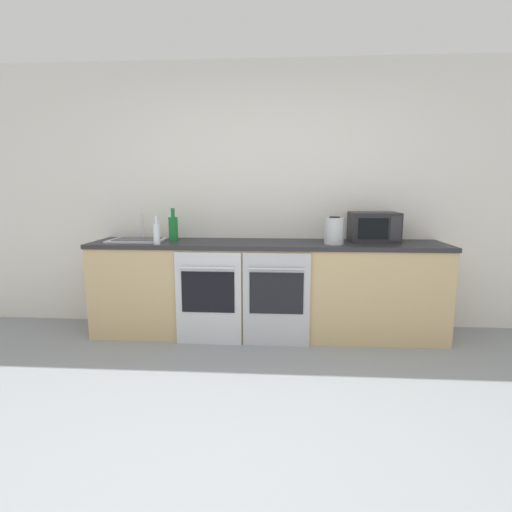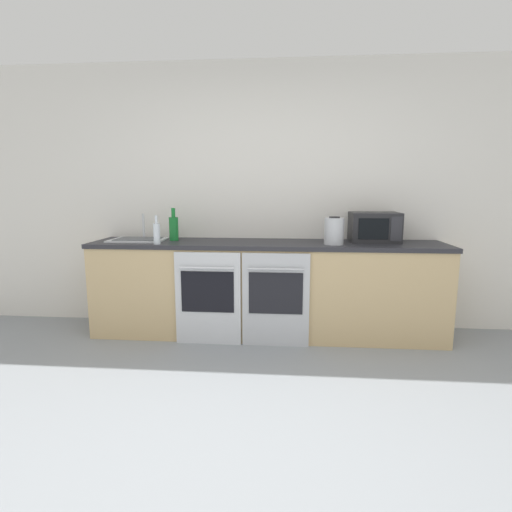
{
  "view_description": "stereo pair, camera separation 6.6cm",
  "coord_description": "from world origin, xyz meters",
  "px_view_note": "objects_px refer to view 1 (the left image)",
  "views": [
    {
      "loc": [
        0.15,
        -1.74,
        1.37
      ],
      "look_at": [
        -0.1,
        1.96,
        0.76
      ],
      "focal_mm": 28.0,
      "sensor_mm": 36.0,
      "label": 1
    },
    {
      "loc": [
        0.21,
        -1.74,
        1.37
      ],
      "look_at": [
        -0.1,
        1.96,
        0.76
      ],
      "focal_mm": 28.0,
      "sensor_mm": 36.0,
      "label": 2
    }
  ],
  "objects_px": {
    "kettle": "(334,231)",
    "microwave": "(374,227)",
    "bottle_green": "(173,228)",
    "sink": "(138,239)",
    "bottle_clear": "(157,233)",
    "oven_left": "(208,298)",
    "oven_right": "(276,299)"
  },
  "relations": [
    {
      "from": "kettle",
      "to": "oven_right",
      "type": "bearing_deg",
      "value": -157.67
    },
    {
      "from": "oven_left",
      "to": "bottle_green",
      "type": "xyz_separation_m",
      "value": [
        -0.4,
        0.37,
        0.59
      ]
    },
    {
      "from": "oven_left",
      "to": "kettle",
      "type": "relative_size",
      "value": 3.36
    },
    {
      "from": "oven_left",
      "to": "bottle_clear",
      "type": "relative_size",
      "value": 3.23
    },
    {
      "from": "kettle",
      "to": "sink",
      "type": "xyz_separation_m",
      "value": [
        -1.85,
        0.12,
        -0.11
      ]
    },
    {
      "from": "bottle_clear",
      "to": "sink",
      "type": "distance_m",
      "value": 0.37
    },
    {
      "from": "oven_right",
      "to": "bottle_green",
      "type": "xyz_separation_m",
      "value": [
        -1.0,
        0.37,
        0.59
      ]
    },
    {
      "from": "kettle",
      "to": "sink",
      "type": "distance_m",
      "value": 1.85
    },
    {
      "from": "microwave",
      "to": "bottle_green",
      "type": "relative_size",
      "value": 1.42
    },
    {
      "from": "oven_left",
      "to": "bottle_green",
      "type": "relative_size",
      "value": 2.69
    },
    {
      "from": "kettle",
      "to": "microwave",
      "type": "bearing_deg",
      "value": 28.25
    },
    {
      "from": "microwave",
      "to": "kettle",
      "type": "bearing_deg",
      "value": -151.75
    },
    {
      "from": "bottle_green",
      "to": "kettle",
      "type": "height_order",
      "value": "bottle_green"
    },
    {
      "from": "oven_left",
      "to": "kettle",
      "type": "distance_m",
      "value": 1.27
    },
    {
      "from": "bottle_green",
      "to": "sink",
      "type": "relative_size",
      "value": 0.61
    },
    {
      "from": "bottle_clear",
      "to": "kettle",
      "type": "relative_size",
      "value": 1.04
    },
    {
      "from": "sink",
      "to": "oven_left",
      "type": "bearing_deg",
      "value": -23.84
    },
    {
      "from": "bottle_clear",
      "to": "sink",
      "type": "relative_size",
      "value": 0.51
    },
    {
      "from": "oven_left",
      "to": "bottle_green",
      "type": "height_order",
      "value": "bottle_green"
    },
    {
      "from": "bottle_clear",
      "to": "bottle_green",
      "type": "bearing_deg",
      "value": 76.37
    },
    {
      "from": "oven_right",
      "to": "bottle_clear",
      "type": "distance_m",
      "value": 1.21
    },
    {
      "from": "microwave",
      "to": "sink",
      "type": "xyz_separation_m",
      "value": [
        -2.24,
        -0.09,
        -0.12
      ]
    },
    {
      "from": "kettle",
      "to": "bottle_green",
      "type": "bearing_deg",
      "value": 173.89
    },
    {
      "from": "microwave",
      "to": "bottle_green",
      "type": "distance_m",
      "value": 1.9
    },
    {
      "from": "microwave",
      "to": "bottle_green",
      "type": "height_order",
      "value": "bottle_green"
    },
    {
      "from": "oven_right",
      "to": "bottle_green",
      "type": "distance_m",
      "value": 1.22
    },
    {
      "from": "bottle_clear",
      "to": "kettle",
      "type": "xyz_separation_m",
      "value": [
        1.58,
        0.13,
        0.02
      ]
    },
    {
      "from": "oven_right",
      "to": "bottle_clear",
      "type": "relative_size",
      "value": 3.23
    },
    {
      "from": "microwave",
      "to": "bottle_clear",
      "type": "bearing_deg",
      "value": -170.18
    },
    {
      "from": "bottle_green",
      "to": "sink",
      "type": "xyz_separation_m",
      "value": [
        -0.34,
        -0.04,
        -0.11
      ]
    },
    {
      "from": "bottle_clear",
      "to": "bottle_green",
      "type": "height_order",
      "value": "bottle_green"
    },
    {
      "from": "bottle_green",
      "to": "microwave",
      "type": "bearing_deg",
      "value": 1.5
    }
  ]
}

